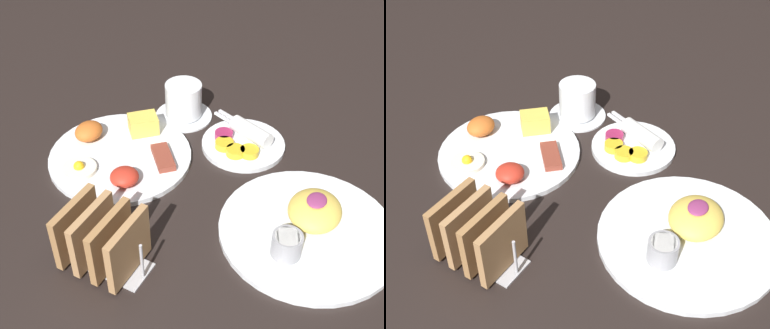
% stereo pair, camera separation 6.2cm
% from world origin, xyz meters
% --- Properties ---
extents(ground_plane, '(3.00, 3.00, 0.00)m').
position_xyz_m(ground_plane, '(0.00, 0.00, 0.00)').
color(ground_plane, black).
extents(plate_breakfast, '(0.27, 0.27, 0.05)m').
position_xyz_m(plate_breakfast, '(0.07, 0.22, 0.01)').
color(plate_breakfast, white).
rests_on(plate_breakfast, ground_plane).
extents(plate_condiments, '(0.16, 0.17, 0.04)m').
position_xyz_m(plate_condiments, '(0.21, 0.03, 0.01)').
color(plate_condiments, white).
rests_on(plate_condiments, ground_plane).
extents(plate_foreground, '(0.29, 0.29, 0.06)m').
position_xyz_m(plate_foreground, '(0.05, -0.16, 0.01)').
color(plate_foreground, white).
rests_on(plate_foreground, ground_plane).
extents(toast_rack, '(0.10, 0.15, 0.10)m').
position_xyz_m(toast_rack, '(-0.16, 0.10, 0.05)').
color(toast_rack, '#B7B7BC').
rests_on(toast_rack, ground_plane).
extents(coffee_cup, '(0.12, 0.12, 0.08)m').
position_xyz_m(coffee_cup, '(0.24, 0.18, 0.04)').
color(coffee_cup, white).
rests_on(coffee_cup, ground_plane).
extents(teaspoon, '(0.13, 0.02, 0.01)m').
position_xyz_m(teaspoon, '(0.08, -0.12, 0.00)').
color(teaspoon, silver).
rests_on(teaspoon, ground_plane).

